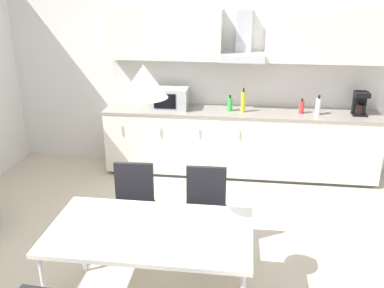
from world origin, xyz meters
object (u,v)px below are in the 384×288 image
object	(u,v)px
coffee_maker	(360,103)
bottle_white	(318,106)
dining_table	(150,234)
pendant_lamp	(144,81)
bottle_green	(230,104)
bottle_yellow	(243,102)
chair_far_right	(205,204)
bottle_red	(302,107)
microwave	(170,98)
chair_far_left	(133,199)

from	to	relation	value
coffee_maker	bottle_white	distance (m)	0.53
dining_table	pendant_lamp	distance (m)	1.19
bottle_green	bottle_yellow	size ratio (longest dim) A/B	0.67
bottle_white	chair_far_right	distance (m)	2.29
bottle_red	dining_table	bearing A→B (deg)	-117.45
bottle_green	pendant_lamp	bearing A→B (deg)	-100.09
bottle_green	pendant_lamp	size ratio (longest dim) A/B	0.66
bottle_red	dining_table	world-z (taller)	bottle_red
bottle_green	bottle_yellow	world-z (taller)	bottle_yellow
coffee_maker	bottle_yellow	xyz separation A→B (m)	(-1.48, -0.08, -0.01)
bottle_green	bottle_white	distance (m)	1.12
bottle_white	chair_far_right	size ratio (longest dim) A/B	0.30
bottle_green	dining_table	world-z (taller)	bottle_green
coffee_maker	dining_table	xyz separation A→B (m)	(-2.13, -2.74, -0.36)
coffee_maker	bottle_white	world-z (taller)	coffee_maker
microwave	coffee_maker	xyz separation A→B (m)	(2.45, 0.03, 0.01)
bottle_green	chair_far_left	distance (m)	2.11
bottle_yellow	dining_table	xyz separation A→B (m)	(-0.65, -2.66, -0.35)
coffee_maker	chair_far_right	distance (m)	2.68
pendant_lamp	dining_table	bearing A→B (deg)	0.00
bottle_yellow	dining_table	bearing A→B (deg)	-103.74
bottle_green	pendant_lamp	xyz separation A→B (m)	(-0.48, -2.69, 0.89)
bottle_green	bottle_white	world-z (taller)	bottle_white
bottle_green	chair_far_right	xyz separation A→B (m)	(-0.13, -1.88, -0.46)
bottle_white	chair_far_left	xyz separation A→B (m)	(-1.96, -1.85, -0.48)
bottle_yellow	bottle_green	bearing A→B (deg)	169.79
bottle_white	pendant_lamp	distance (m)	3.23
chair_far_left	bottle_yellow	bearing A→B (deg)	61.48
coffee_maker	bottle_green	distance (m)	1.65
chair_far_left	pendant_lamp	world-z (taller)	pendant_lamp
chair_far_left	pendant_lamp	distance (m)	1.61
chair_far_right	chair_far_left	bearing A→B (deg)	-179.99
bottle_red	pendant_lamp	size ratio (longest dim) A/B	0.61
bottle_red	bottle_white	xyz separation A→B (m)	(0.20, -0.03, 0.03)
dining_table	bottle_yellow	bearing A→B (deg)	76.26
dining_table	chair_far_right	xyz separation A→B (m)	(0.35, 0.81, -0.16)
microwave	coffee_maker	bearing A→B (deg)	0.62
microwave	coffee_maker	distance (m)	2.45
bottle_yellow	bottle_red	world-z (taller)	bottle_yellow
dining_table	chair_far_right	world-z (taller)	chair_far_right
chair_far_right	chair_far_left	distance (m)	0.70
bottle_green	pendant_lamp	world-z (taller)	pendant_lamp
microwave	chair_far_left	bearing A→B (deg)	-91.02
bottle_yellow	chair_far_left	bearing A→B (deg)	-118.52
bottle_white	pendant_lamp	bearing A→B (deg)	-121.01
bottle_red	pendant_lamp	world-z (taller)	pendant_lamp
coffee_maker	pendant_lamp	distance (m)	3.57
coffee_maker	pendant_lamp	bearing A→B (deg)	-127.80
bottle_green	dining_table	distance (m)	2.75
bottle_green	bottle_yellow	xyz separation A→B (m)	(0.17, -0.03, 0.05)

